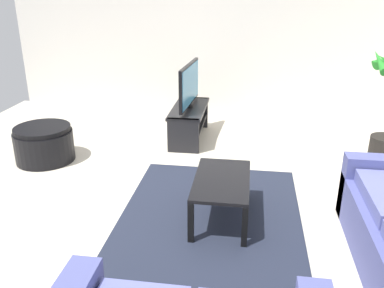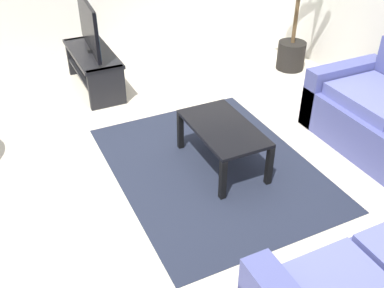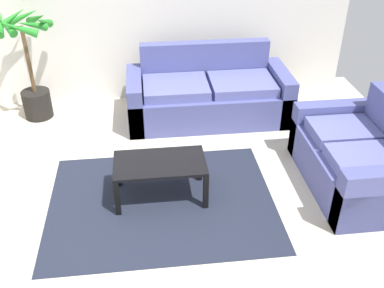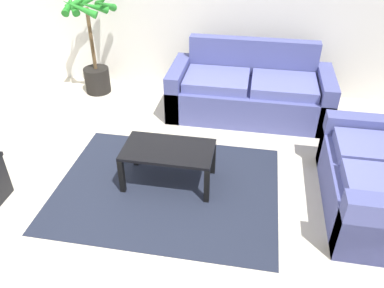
# 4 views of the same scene
# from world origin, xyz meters

# --- Properties ---
(ground_plane) EXTENTS (6.60, 6.60, 0.00)m
(ground_plane) POSITION_xyz_m (0.00, 0.00, 0.00)
(ground_plane) COLOR beige
(tv_stand) EXTENTS (1.10, 0.45, 0.46)m
(tv_stand) POSITION_xyz_m (-1.77, 0.08, 0.30)
(tv_stand) COLOR black
(tv_stand) RESTS_ON ground
(tv) EXTENTS (1.00, 0.12, 0.60)m
(tv) POSITION_xyz_m (-1.77, 0.08, 0.78)
(tv) COLOR black
(tv) RESTS_ON tv_stand
(coffee_table) EXTENTS (0.88, 0.50, 0.41)m
(coffee_table) POSITION_xyz_m (0.28, 0.70, 0.35)
(coffee_table) COLOR black
(coffee_table) RESTS_ON ground
(area_rug) EXTENTS (2.20, 1.70, 0.01)m
(area_rug) POSITION_xyz_m (0.28, 0.60, 0.00)
(area_rug) COLOR #1E2333
(area_rug) RESTS_ON ground
(potted_palm) EXTENTS (0.68, 0.66, 1.40)m
(potted_palm) POSITION_xyz_m (-1.21, 2.55, 0.64)
(potted_palm) COLOR black
(potted_palm) RESTS_ON ground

